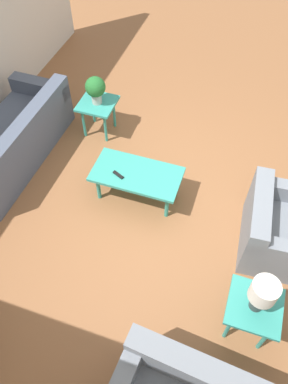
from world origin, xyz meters
TOP-DOWN VIEW (x-y plane):
  - ground_plane at (0.00, 0.00)m, footprint 14.00×14.00m
  - sofa at (2.29, -0.17)m, footprint 0.94×2.13m
  - armchair at (-1.35, 0.13)m, footprint 0.87×1.03m
  - coffee_table at (0.42, -0.06)m, footprint 1.11×0.58m
  - side_table_plant at (1.37, -1.07)m, footprint 0.51×0.51m
  - side_table_lamp at (-1.21, 1.21)m, footprint 0.51×0.51m
  - potted_plant at (1.37, -1.07)m, footprint 0.28×0.28m
  - table_lamp at (-1.21, 1.21)m, footprint 0.25×0.25m
  - remote_control at (0.62, 0.04)m, footprint 0.16×0.10m

SIDE VIEW (x-z plane):
  - ground_plane at x=0.00m, z-range 0.00..0.00m
  - sofa at x=2.29m, z-range -0.09..0.68m
  - armchair at x=-1.35m, z-range -0.08..0.70m
  - coffee_table at x=0.42m, z-range 0.17..0.62m
  - side_table_plant at x=1.37m, z-range 0.18..0.72m
  - side_table_lamp at x=-1.21m, z-range 0.18..0.72m
  - remote_control at x=0.62m, z-range 0.45..0.47m
  - potted_plant at x=1.37m, z-range 0.58..0.99m
  - table_lamp at x=-1.21m, z-range 0.60..1.04m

